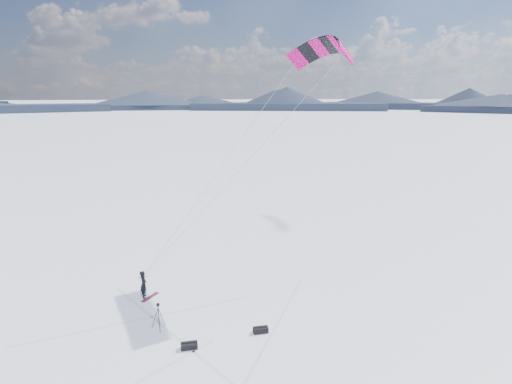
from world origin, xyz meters
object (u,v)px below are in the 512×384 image
object	(u,v)px
gear_bag_a	(189,346)
gear_bag_b	(261,330)
snowboard	(150,297)
tripod	(158,312)
snowkiter	(144,297)

from	to	relation	value
gear_bag_a	gear_bag_b	xyz separation A→B (m)	(3.57, 0.26, -0.01)
snowboard	tripod	size ratio (longest dim) A/B	0.97
gear_bag_a	tripod	bearing A→B (deg)	124.21
snowboard	gear_bag_a	size ratio (longest dim) A/B	1.66
snowboard	gear_bag_a	xyz separation A→B (m)	(1.29, -5.77, 0.13)
gear_bag_b	snowboard	bearing A→B (deg)	138.41
snowkiter	tripod	bearing A→B (deg)	-172.09
gear_bag_b	tripod	bearing A→B (deg)	164.78
gear_bag_a	snowboard	bearing A→B (deg)	109.21
gear_bag_a	gear_bag_b	size ratio (longest dim) A/B	1.05
tripod	gear_bag_b	distance (m)	5.15
snowkiter	gear_bag_b	world-z (taller)	snowkiter
snowboard	tripod	world-z (taller)	tripod
snowkiter	tripod	world-z (taller)	tripod
tripod	snowkiter	bearing A→B (deg)	65.31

